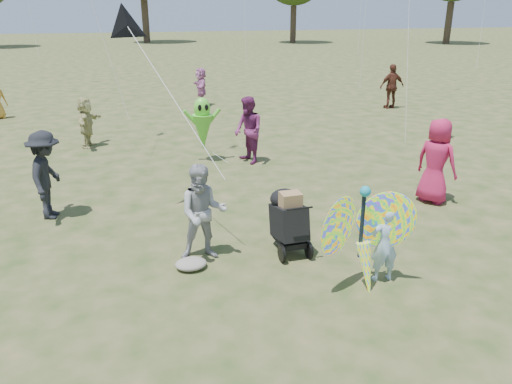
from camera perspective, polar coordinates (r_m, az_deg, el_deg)
The scene contains 14 objects.
ground at distance 7.53m, azimuth 4.69°, elevation -11.62°, with size 160.00×160.00×0.00m, color #51592B.
child_girl at distance 7.84m, azimuth 14.47°, elevation -5.83°, with size 0.44×0.29×1.21m, color #97B7D6.
adult_man at distance 8.20m, azimuth -6.07°, elevation -2.39°, with size 0.80×0.62×1.64m, color #97989C.
grey_bag at distance 8.21m, azimuth -7.45°, elevation -8.14°, with size 0.51×0.42×0.16m, color gray.
crowd_a at distance 11.24m, azimuth 19.92°, elevation 3.34°, with size 0.89×0.58×1.82m, color #AF1C46.
crowd_b at distance 10.59m, azimuth -22.81°, elevation 1.78°, with size 1.14×0.66×1.77m, color black.
crowd_d at distance 15.77m, azimuth -18.81°, elevation 7.55°, with size 1.39×0.44×1.50m, color tan.
crowd_e at distance 13.35m, azimuth -0.88°, elevation 7.06°, with size 0.87×0.67×1.78m, color #6F2559.
crowd_h at distance 21.57m, azimuth 15.27°, elevation 11.56°, with size 1.05×0.44×1.79m, color #4F261A.
crowd_j at distance 21.62m, azimuth -6.30°, elevation 11.87°, with size 1.46×0.47×1.58m, color #BA6AA5.
jogging_stroller at distance 8.53m, azimuth 3.69°, elevation -2.88°, with size 0.53×1.06×1.09m.
butterfly_kite at distance 7.49m, azimuth 12.24°, elevation -5.09°, with size 1.74×0.75×1.81m.
delta_kite_rig at distance 9.80m, azimuth -14.44°, elevation 17.79°, with size 1.72×2.57×2.75m.
alien_kite at distance 13.55m, azimuth -6.12°, elevation 7.50°, with size 1.12×0.69×1.74m.
Camera 1 is at (-2.32, -5.94, 4.00)m, focal length 35.00 mm.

